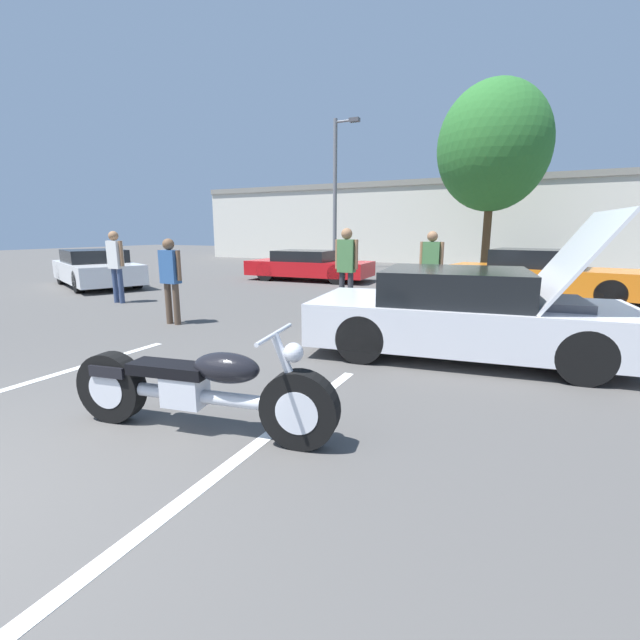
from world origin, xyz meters
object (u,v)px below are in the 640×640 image
Objects in this scene: tree_background at (493,147)px; parked_car_mid_left_row at (308,266)px; motorcycle at (199,389)px; spectator_by_show_car at (170,274)px; spectator_midground at (116,261)px; parked_car_mid_right_row at (543,275)px; spectator_near_motorcycle at (346,262)px; show_car_hood_open at (467,314)px; parked_car_left_row at (96,269)px; light_pole at (337,188)px; spectator_far_lot at (431,264)px.

tree_background reaches higher than parked_car_mid_left_row.
tree_background is at bearing 77.31° from motorcycle.
spectator_by_show_car is 3.27m from spectator_midground.
parked_car_mid_right_row is 2.78× the size of spectator_near_motorcycle.
spectator_by_show_car reaches higher than parked_car_mid_left_row.
show_car_hood_open is 5.30m from spectator_by_show_car.
parked_car_left_row is 3.97m from spectator_midground.
show_car_hood_open is 12.08m from parked_car_left_row.
light_pole is at bearing 154.63° from parked_car_mid_right_row.
parked_car_mid_right_row is at bearing 64.25° from motorcycle.
parked_car_mid_right_row is at bearing 47.03° from spectator_near_motorcycle.
spectator_midground is at bearing 135.56° from motorcycle.
show_car_hood_open reaches higher than parked_car_mid_left_row.
spectator_far_lot is (-0.22, -9.30, -3.90)m from tree_background.
parked_car_mid_left_row is 2.48× the size of spectator_near_motorcycle.
light_pole is 1.41× the size of parked_car_left_row.
show_car_hood_open is 2.56× the size of spectator_far_lot.
light_pole is 5.85m from parked_car_mid_left_row.
parked_car_mid_left_row is (-7.46, 0.99, -0.08)m from parked_car_mid_right_row.
show_car_hood_open is at bearing -90.40° from parked_car_mid_right_row.
parked_car_mid_right_row is (8.53, -5.80, -3.06)m from light_pole.
parked_car_mid_right_row is 13.23m from parked_car_left_row.
parked_car_mid_left_row is (-4.69, 10.92, 0.12)m from motorcycle.
show_car_hood_open reaches higher than parked_car_left_row.
parked_car_left_row is at bearing -114.53° from light_pole.
parked_car_left_row is 2.68× the size of spectator_far_lot.
tree_background reaches higher than show_car_hood_open.
spectator_far_lot is (7.07, 2.41, -0.00)m from spectator_midground.
light_pole is at bearing 89.52° from parked_car_left_row.
spectator_midground is (-8.30, 0.94, 0.44)m from show_car_hood_open.
parked_car_left_row is 8.97m from spectator_near_motorcycle.
motorcycle is 0.56× the size of show_car_hood_open.
light_pole is at bearing 99.94° from motorcycle.
parked_car_left_row is (-10.00, 6.44, 0.16)m from motorcycle.
spectator_by_show_car is at bearing 175.46° from show_car_hood_open.
spectator_by_show_car is at bearing -2.33° from parked_car_left_row.
tree_background is 4.26× the size of spectator_midground.
show_car_hood_open is at bearing 53.86° from motorcycle.
spectator_midground is (-6.58, 4.48, 0.64)m from motorcycle.
spectator_by_show_car is at bearing -79.98° from light_pole.
parked_car_left_row is 2.59× the size of spectator_near_motorcycle.
spectator_far_lot reaches higher than parked_car_mid_left_row.
motorcycle is 1.43× the size of spectator_midground.
spectator_near_motorcycle reaches higher than spectator_far_lot.
motorcycle is 7.99m from spectator_midground.
light_pole is 17.07m from motorcycle.
spectator_far_lot is at bearing 75.76° from motorcycle.
light_pole is 1.31× the size of parked_car_mid_right_row.
tree_background reaches higher than parked_car_left_row.
parked_car_mid_right_row is 2.88× the size of spectator_midground.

